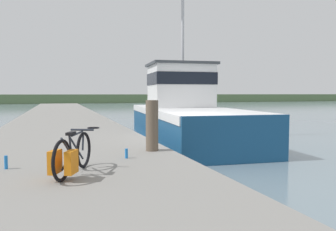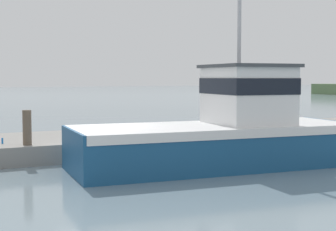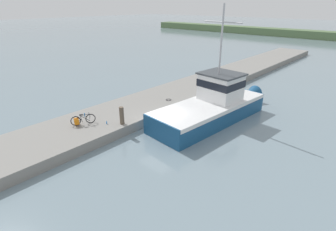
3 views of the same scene
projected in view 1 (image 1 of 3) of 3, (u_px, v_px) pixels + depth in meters
The scene contains 9 objects.
ground_plane at pixel (190, 159), 10.69m from camera, with size 320.00×320.00×0.00m, color gray.
dock_pier at pixel (66, 156), 9.43m from camera, with size 5.05×80.00×0.72m, color gray.
far_shoreline at pixel (200, 98), 82.73m from camera, with size 180.00×5.00×1.95m, color #567047.
fishing_boat_main at pixel (185, 113), 15.29m from camera, with size 4.45×12.18×8.55m.
bicycle_touring at pixel (70, 156), 5.64m from camera, with size 0.82×1.57×0.76m.
mooring_post at pixel (152, 126), 8.14m from camera, with size 0.31×0.31×1.26m, color brown.
hose_coil at pixel (93, 128), 13.44m from camera, with size 0.48×0.48×0.04m, color black.
water_bottle_on_curb at pixel (6, 162), 6.19m from camera, with size 0.06×0.06×0.26m, color blue.
water_bottle_by_bike at pixel (126, 153), 7.22m from camera, with size 0.07×0.07×0.21m, color blue.
Camera 1 is at (-4.06, -9.78, 2.15)m, focal length 35.00 mm.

